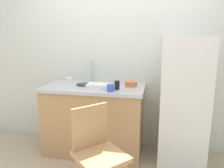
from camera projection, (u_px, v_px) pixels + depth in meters
The scene contains 12 objects.
back_wall at pixel (116, 58), 2.90m from camera, with size 4.80×0.10×2.46m, color silver.
cabinet_base at pixel (94, 121), 2.78m from camera, with size 1.24×0.60×0.85m, color tan.
countertop at pixel (94, 88), 2.69m from camera, with size 1.28×0.64×0.04m, color #B7B7BC.
faucet at pixel (92, 72), 2.91m from camera, with size 0.02×0.02×0.30m, color #B7B7BC.
refrigerator at pixel (182, 102), 2.48m from camera, with size 0.52×0.61×1.51m, color silver.
chair at pixel (97, 151), 1.89m from camera, with size 0.57×0.57×0.89m.
dish_tray at pixel (99, 86), 2.60m from camera, with size 0.28×0.20×0.05m, color white.
terracotta_bowl at pixel (131, 84), 2.68m from camera, with size 0.15×0.15×0.06m, color #C67042.
hotplate at pixel (83, 85), 2.73m from camera, with size 0.17×0.17×0.02m, color #2D2D2D.
cup_black at pixel (117, 85), 2.50m from camera, with size 0.06×0.06×0.10m, color black.
cup_white at pixel (69, 80), 2.87m from camera, with size 0.08×0.08×0.08m, color white.
cup_blue at pixel (111, 88), 2.41m from camera, with size 0.08×0.08×0.08m, color blue.
Camera 1 is at (0.56, -1.86, 1.48)m, focal length 33.96 mm.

